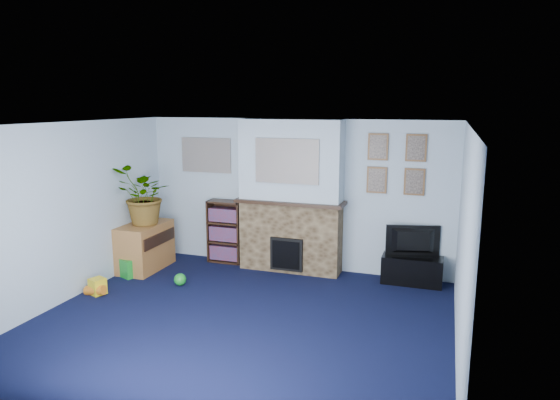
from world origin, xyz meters
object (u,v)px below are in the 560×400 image
(television, at_px, (414,241))
(bookshelf, at_px, (226,233))
(tv_stand, at_px, (412,269))
(sideboard, at_px, (145,248))

(television, distance_m, bookshelf, 3.06)
(tv_stand, bearing_deg, bookshelf, 178.56)
(bookshelf, xyz_separation_m, sideboard, (-1.08, -0.75, -0.15))
(sideboard, bearing_deg, television, 9.59)
(television, xyz_separation_m, bookshelf, (-3.05, 0.06, -0.14))
(sideboard, bearing_deg, tv_stand, 9.32)
(tv_stand, distance_m, television, 0.42)
(tv_stand, xyz_separation_m, sideboard, (-4.13, -0.68, 0.12))
(tv_stand, xyz_separation_m, bookshelf, (-3.05, 0.08, 0.28))
(bookshelf, bearing_deg, sideboard, -145.05)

